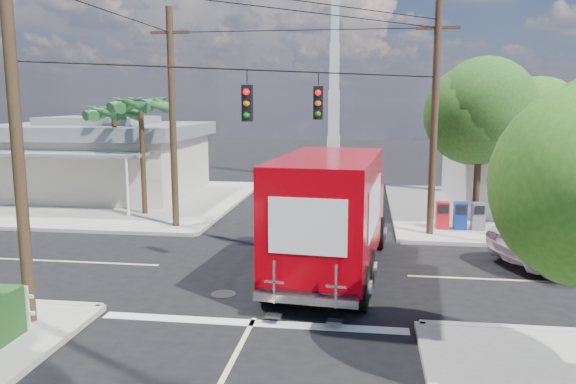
# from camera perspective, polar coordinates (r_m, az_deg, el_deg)

# --- Properties ---
(ground) EXTENTS (120.00, 120.00, 0.00)m
(ground) POSITION_cam_1_polar(r_m,az_deg,el_deg) (17.96, -0.89, -7.97)
(ground) COLOR black
(ground) RESTS_ON ground
(sidewalk_ne) EXTENTS (14.12, 14.12, 0.14)m
(sidewalk_ne) POSITION_cam_1_polar(r_m,az_deg,el_deg) (29.49, 24.04, -1.80)
(sidewalk_ne) COLOR #A09B91
(sidewalk_ne) RESTS_ON ground
(sidewalk_nw) EXTENTS (14.12, 14.12, 0.14)m
(sidewalk_nw) POSITION_cam_1_polar(r_m,az_deg,el_deg) (31.38, -17.70, -0.80)
(sidewalk_nw) COLOR #A09B91
(sidewalk_nw) RESTS_ON ground
(road_markings) EXTENTS (32.00, 32.00, 0.01)m
(road_markings) POSITION_cam_1_polar(r_m,az_deg,el_deg) (16.58, -1.69, -9.45)
(road_markings) COLOR beige
(road_markings) RESTS_ON ground
(building_ne) EXTENTS (11.80, 10.20, 4.50)m
(building_ne) POSITION_cam_1_polar(r_m,az_deg,el_deg) (30.69, 26.68, 2.68)
(building_ne) COLOR silver
(building_ne) RESTS_ON sidewalk_ne
(building_nw) EXTENTS (10.80, 10.20, 4.30)m
(building_nw) POSITION_cam_1_polar(r_m,az_deg,el_deg) (33.00, -18.46, 3.41)
(building_nw) COLOR beige
(building_nw) RESTS_ON sidewalk_nw
(radio_tower) EXTENTS (0.80, 0.80, 17.00)m
(radio_tower) POSITION_cam_1_polar(r_m,az_deg,el_deg) (37.01, 4.71, 9.75)
(radio_tower) COLOR silver
(radio_tower) RESTS_ON ground
(tree_ne_front) EXTENTS (4.21, 4.14, 6.66)m
(tree_ne_front) POSITION_cam_1_polar(r_m,az_deg,el_deg) (24.14, 19.02, 7.45)
(tree_ne_front) COLOR #422D1C
(tree_ne_front) RESTS_ON sidewalk_ne
(tree_ne_back) EXTENTS (3.77, 3.66, 5.82)m
(tree_ne_back) POSITION_cam_1_polar(r_m,az_deg,el_deg) (26.90, 23.54, 6.09)
(tree_ne_back) COLOR #422D1C
(tree_ne_back) RESTS_ON sidewalk_ne
(palm_nw_front) EXTENTS (3.01, 3.08, 5.59)m
(palm_nw_front) POSITION_cam_1_polar(r_m,az_deg,el_deg) (26.47, -14.74, 8.37)
(palm_nw_front) COLOR #422D1C
(palm_nw_front) RESTS_ON sidewalk_nw
(palm_nw_back) EXTENTS (3.01, 3.08, 5.19)m
(palm_nw_back) POSITION_cam_1_polar(r_m,az_deg,el_deg) (28.66, -17.28, 7.56)
(palm_nw_back) COLOR #422D1C
(palm_nw_back) RESTS_ON sidewalk_nw
(utility_poles) EXTENTS (12.00, 10.68, 9.00)m
(utility_poles) POSITION_cam_1_polar(r_m,az_deg,el_deg) (19.04, -4.93, 7.28)
(utility_poles) COLOR #473321
(utility_poles) RESTS_ON ground
(vending_boxes) EXTENTS (1.90, 0.50, 1.10)m
(vending_boxes) POSITION_cam_1_polar(r_m,az_deg,el_deg) (23.92, 17.08, -2.31)
(vending_boxes) COLOR red
(vending_boxes) RESTS_ON sidewalk_ne
(delivery_truck) EXTENTS (3.46, 8.86, 3.75)m
(delivery_truck) POSITION_cam_1_polar(r_m,az_deg,el_deg) (17.27, 4.50, -2.19)
(delivery_truck) COLOR black
(delivery_truck) RESTS_ON ground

